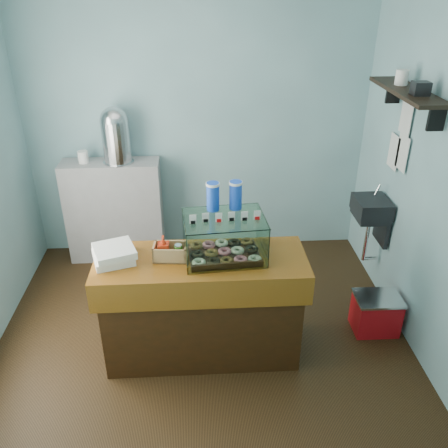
{
  "coord_description": "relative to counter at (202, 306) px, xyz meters",
  "views": [
    {
      "loc": [
        -0.01,
        -3.27,
        2.8
      ],
      "look_at": [
        0.18,
        -0.15,
        1.14
      ],
      "focal_mm": 38.0,
      "sensor_mm": 36.0,
      "label": 1
    }
  ],
  "objects": [
    {
      "name": "display_case",
      "position": [
        0.18,
        0.07,
        0.61
      ],
      "size": [
        0.63,
        0.48,
        0.54
      ],
      "rotation": [
        0.0,
        0.0,
        0.08
      ],
      "color": "black",
      "rests_on": "counter"
    },
    {
      "name": "back_shelf",
      "position": [
        -0.9,
        1.57,
        0.09
      ],
      "size": [
        1.0,
        0.32,
        1.1
      ],
      "primitive_type": "cube",
      "color": "#9A999C",
      "rests_on": "ground"
    },
    {
      "name": "counter",
      "position": [
        0.0,
        0.0,
        0.0
      ],
      "size": [
        1.6,
        0.6,
        0.9
      ],
      "color": "#3B1D0B",
      "rests_on": "ground"
    },
    {
      "name": "condiment_crate",
      "position": [
        -0.24,
        0.02,
        0.51
      ],
      "size": [
        0.26,
        0.17,
        0.19
      ],
      "rotation": [
        0.0,
        0.0,
        -0.09
      ],
      "color": "tan",
      "rests_on": "counter"
    },
    {
      "name": "room_shell",
      "position": [
        0.03,
        0.26,
        1.25
      ],
      "size": [
        3.54,
        3.04,
        2.82
      ],
      "color": "#6E98A1",
      "rests_on": "ground"
    },
    {
      "name": "ground",
      "position": [
        0.0,
        0.25,
        -0.46
      ],
      "size": [
        3.5,
        3.5,
        0.0
      ],
      "primitive_type": "plane",
      "color": "black",
      "rests_on": "ground"
    },
    {
      "name": "coffee_urn",
      "position": [
        -0.8,
        1.57,
        0.94
      ],
      "size": [
        0.31,
        0.31,
        0.56
      ],
      "color": "silver",
      "rests_on": "back_shelf"
    },
    {
      "name": "red_cooler",
      "position": [
        1.51,
        0.18,
        -0.28
      ],
      "size": [
        0.39,
        0.3,
        0.35
      ],
      "rotation": [
        0.0,
        0.0,
        -0.01
      ],
      "color": "red",
      "rests_on": "ground"
    },
    {
      "name": "pastry_boxes",
      "position": [
        -0.64,
        0.02,
        0.5
      ],
      "size": [
        0.37,
        0.36,
        0.11
      ],
      "rotation": [
        0.0,
        0.0,
        0.3
      ],
      "color": "white",
      "rests_on": "counter"
    }
  ]
}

